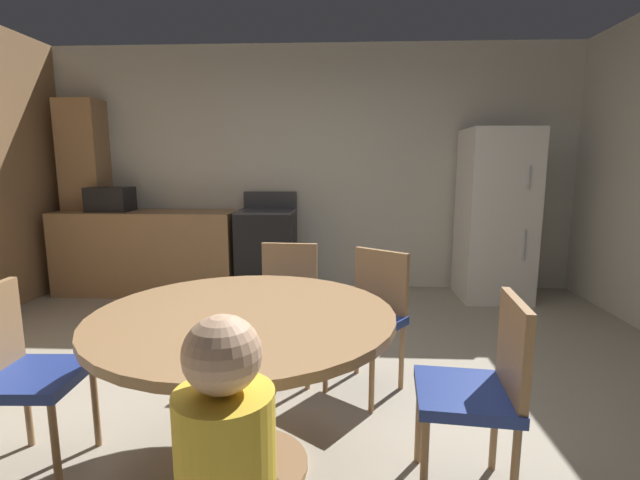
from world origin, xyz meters
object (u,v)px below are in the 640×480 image
dining_table (245,344)px  chair_west (19,367)px  refrigerator (495,215)px  chair_east (482,384)px  chair_northeast (370,311)px  chair_north (287,300)px  oven_range (267,251)px  microwave (110,199)px

dining_table → chair_west: (-1.02, -0.05, -0.11)m
refrigerator → chair_east: (-1.01, -2.96, -0.38)m
chair_northeast → chair_east: bearing=60.4°
refrigerator → dining_table: size_ratio=1.33×
refrigerator → dining_table: (-2.02, -2.85, -0.27)m
refrigerator → chair_northeast: size_ratio=2.02×
chair_west → chair_north: same height
oven_range → chair_north: (0.45, -1.89, 0.03)m
dining_table → chair_north: chair_north is taller
chair_west → dining_table: bearing=0.0°
chair_north → refrigerator: bearing=136.7°
refrigerator → microwave: size_ratio=4.00×
chair_northeast → chair_north: 0.58m
chair_west → chair_east: (2.03, -0.06, 0.00)m
dining_table → chair_east: size_ratio=1.53×
oven_range → chair_northeast: oven_range is taller
dining_table → microwave: bearing=125.8°
oven_range → chair_east: oven_range is taller
microwave → chair_east: size_ratio=0.51×
oven_range → chair_north: 1.94m
dining_table → chair_east: 1.03m
refrigerator → microwave: (-4.11, 0.05, 0.15)m
chair_east → chair_north: bearing=-43.8°
oven_range → dining_table: oven_range is taller
chair_west → oven_range: bearing=75.3°
chair_west → chair_north: 1.52m
microwave → chair_north: 2.91m
oven_range → chair_north: size_ratio=1.26×
oven_range → refrigerator: (2.40, -0.05, 0.41)m
dining_table → chair_north: (0.06, 1.02, -0.11)m
chair_northeast → chair_west: 1.84m
microwave → chair_west: bearing=-70.0°
refrigerator → oven_range: bearing=178.7°
refrigerator → chair_west: 4.22m
chair_northeast → chair_north: bearing=-73.4°
chair_west → refrigerator: bearing=41.1°
chair_northeast → chair_west: size_ratio=1.00×
oven_range → refrigerator: bearing=-1.3°
dining_table → refrigerator: bearing=54.7°
chair_north → chair_northeast: bearing=73.4°
oven_range → microwave: size_ratio=2.50×
microwave → chair_east: 4.36m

